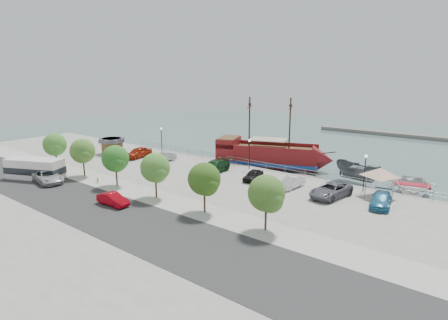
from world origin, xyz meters
The scene contains 34 objects.
ground centered at (0.00, 0.00, -1.00)m, with size 160.00×160.00×0.00m, color #46625F.
land_slab centered at (0.00, -21.00, -0.60)m, with size 100.00×58.00×1.20m, color gray.
street centered at (0.00, -16.00, 0.01)m, with size 100.00×8.00×0.04m, color #333333.
sidewalk centered at (0.00, -10.00, 0.01)m, with size 100.00×4.00×0.05m, color #B7B4A8.
seawall_railing centered at (0.00, 7.80, 0.53)m, with size 50.00×0.06×1.00m.
far_shore centered at (10.00, 55.00, -0.60)m, with size 40.00×3.00×0.80m, color slate.
pirate_ship centered at (0.73, 12.43, 0.88)m, with size 18.06×10.64×11.23m.
patrol_boat centered at (13.39, 12.17, 0.33)m, with size 2.59×6.88×2.66m, color #50555A.
speedboat centered at (20.07, 12.05, -0.18)m, with size 5.65×7.90×1.64m, color silver.
dock_west centered at (-12.62, 9.20, -0.79)m, with size 7.33×2.10×0.42m, color gray.
dock_mid centered at (8.84, 9.20, -0.79)m, with size 7.27×2.08×0.42m, color slate.
dock_east centered at (16.89, 9.20, -0.81)m, with size 6.82×1.95×0.39m, color slate.
shed centered at (-23.96, 0.79, 1.38)m, with size 3.93×3.93×2.58m.
canopy_tent centered at (17.93, 5.63, 3.21)m, with size 5.48×5.48×3.69m.
street_van centered at (-16.00, -14.46, 0.77)m, with size 2.55×5.53×1.54m, color #BCBEBF.
street_sedan centered at (-2.75, -14.35, 0.64)m, with size 1.35×3.87×1.28m, color #AC0412.
shuttle_bus centered at (-18.96, -14.50, 1.26)m, with size 7.79×5.42×2.60m.
fire_hydrant centered at (-10.83, -10.80, 0.39)m, with size 0.25×0.25×0.71m.
lamp_post_left centered at (-18.00, 6.50, 2.94)m, with size 0.36×0.36×4.28m.
lamp_post_mid centered at (0.00, 6.50, 2.94)m, with size 0.36×0.36×4.28m.
lamp_post_right centered at (16.00, 6.50, 2.94)m, with size 0.36×0.36×4.28m.
tree_a centered at (-21.85, -10.07, 3.30)m, with size 3.30×3.20×5.00m.
tree_b centered at (-14.85, -10.07, 3.30)m, with size 3.30×3.20×5.00m.
tree_c centered at (-7.85, -10.07, 3.30)m, with size 3.30×3.20×5.00m.
tree_d centered at (-0.85, -10.07, 3.30)m, with size 3.30×3.20×5.00m.
tree_e centered at (6.15, -10.07, 3.30)m, with size 3.30×3.20×5.00m.
tree_f centered at (13.15, -10.07, 3.30)m, with size 3.30×3.20×5.00m.
parked_car_a centered at (-17.98, 1.44, 0.84)m, with size 1.98×4.92×1.68m, color #9E260C.
parked_car_b centered at (-12.98, 2.17, 0.67)m, with size 1.41×4.05×1.34m, color #9D9EA1.
parked_car_d centered at (-2.68, 1.94, 0.82)m, with size 2.29×5.63×1.63m, color #153C1B.
parked_car_e centered at (3.56, 2.19, 0.66)m, with size 1.56×3.88×1.32m, color black.
parked_car_f centered at (8.91, 2.29, 0.68)m, with size 1.45×4.15×1.37m, color silver.
parked_car_g centered at (13.93, 1.97, 0.80)m, with size 2.64×5.73×1.59m, color slate.
parked_car_h centered at (19.12, 2.35, 0.69)m, with size 1.94×4.78×1.39m, color teal.
Camera 1 is at (28.84, -36.03, 13.51)m, focal length 30.00 mm.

